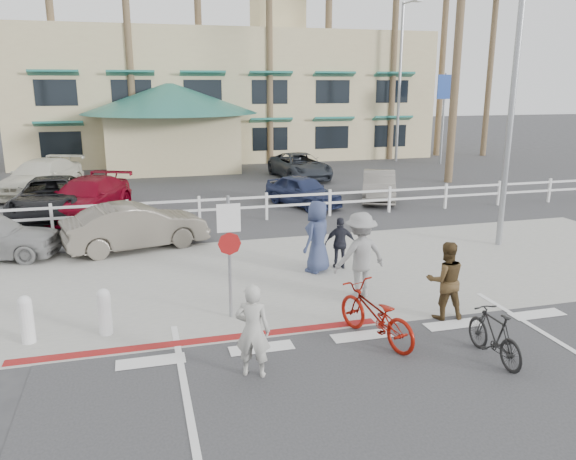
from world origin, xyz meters
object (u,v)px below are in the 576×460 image
object	(u,v)px
bike_red	(375,314)
car_white_sedan	(136,226)
sign_post	(229,251)
bike_black	(494,335)

from	to	relation	value
bike_red	car_white_sedan	bearing A→B (deg)	-78.50
sign_post	bike_black	xyz separation A→B (m)	(4.18, -3.08, -0.98)
sign_post	bike_black	world-z (taller)	sign_post
sign_post	bike_black	distance (m)	5.28
bike_red	car_white_sedan	distance (m)	8.74
sign_post	bike_red	distance (m)	3.20
bike_black	bike_red	bearing A→B (deg)	-36.21
car_white_sedan	bike_red	bearing A→B (deg)	-165.27
sign_post	bike_red	size ratio (longest dim) A/B	1.42
sign_post	car_white_sedan	bearing A→B (deg)	107.75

